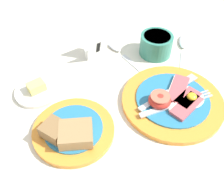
% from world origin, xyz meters
% --- Properties ---
extents(ground_plane, '(3.00, 3.00, 0.00)m').
position_xyz_m(ground_plane, '(0.00, 0.00, 0.00)').
color(ground_plane, beige).
extents(breakfast_plate, '(0.24, 0.24, 0.04)m').
position_xyz_m(breakfast_plate, '(0.07, -0.02, 0.01)').
color(breakfast_plate, orange).
rests_on(breakfast_plate, ground_plane).
extents(bread_plate, '(0.18, 0.18, 0.04)m').
position_xyz_m(bread_plate, '(-0.18, -0.01, 0.01)').
color(bread_plate, orange).
rests_on(bread_plate, ground_plane).
extents(sugar_cup, '(0.09, 0.09, 0.06)m').
position_xyz_m(sugar_cup, '(0.13, 0.16, 0.03)').
color(sugar_cup, '#337F6B').
rests_on(sugar_cup, ground_plane).
extents(butter_dish, '(0.11, 0.11, 0.03)m').
position_xyz_m(butter_dish, '(-0.22, 0.15, 0.01)').
color(butter_dish, silver).
rests_on(butter_dish, ground_plane).
extents(number_card, '(0.07, 0.05, 0.07)m').
position_xyz_m(number_card, '(-0.03, 0.22, 0.04)').
color(number_card, white).
rests_on(number_card, ground_plane).
extents(teaspoon_by_saucer, '(0.13, 0.17, 0.01)m').
position_xyz_m(teaspoon_by_saucer, '(0.22, 0.15, 0.01)').
color(teaspoon_by_saucer, silver).
rests_on(teaspoon_by_saucer, ground_plane).
extents(teaspoon_near_cup, '(0.05, 0.19, 0.01)m').
position_xyz_m(teaspoon_near_cup, '(0.04, 0.21, 0.01)').
color(teaspoon_near_cup, silver).
rests_on(teaspoon_near_cup, ground_plane).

